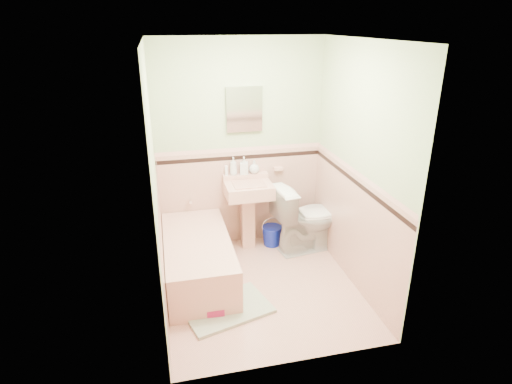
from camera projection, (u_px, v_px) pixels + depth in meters
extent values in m
plane|color=#E4AA95|center=(261.00, 287.00, 4.54)|extent=(2.20, 2.20, 0.00)
plane|color=white|center=(263.00, 39.00, 3.60)|extent=(2.20, 2.20, 0.00)
plane|color=beige|center=(240.00, 147.00, 5.06)|extent=(2.50, 0.00, 2.50)
plane|color=beige|center=(298.00, 228.00, 3.08)|extent=(2.50, 0.00, 2.50)
plane|color=beige|center=(155.00, 186.00, 3.86)|extent=(0.00, 2.50, 2.50)
plane|color=beige|center=(358.00, 170.00, 4.28)|extent=(0.00, 2.50, 2.50)
plane|color=#E7AF9B|center=(241.00, 197.00, 5.30)|extent=(2.00, 0.00, 2.00)
plane|color=#E7AF9B|center=(294.00, 301.00, 3.33)|extent=(2.00, 0.00, 2.00)
plane|color=#E7AF9B|center=(162.00, 248.00, 4.11)|extent=(0.00, 2.20, 2.20)
plane|color=#E7AF9B|center=(352.00, 228.00, 4.52)|extent=(0.00, 2.20, 2.20)
plane|color=black|center=(240.00, 157.00, 5.10)|extent=(2.00, 0.00, 2.00)
plane|color=black|center=(297.00, 243.00, 3.14)|extent=(2.00, 0.00, 2.00)
plane|color=black|center=(158.00, 199.00, 3.91)|extent=(0.00, 2.20, 2.20)
plane|color=black|center=(355.00, 182.00, 4.32)|extent=(0.00, 2.20, 2.20)
plane|color=#E4AB9E|center=(240.00, 149.00, 5.06)|extent=(2.00, 0.00, 2.00)
plane|color=#E4AB9E|center=(297.00, 231.00, 3.10)|extent=(2.00, 0.00, 2.00)
plane|color=#E4AB9E|center=(158.00, 189.00, 3.88)|extent=(0.00, 2.20, 2.20)
plane|color=#E4AB9E|center=(356.00, 173.00, 4.29)|extent=(0.00, 2.20, 2.20)
cube|color=#DFA490|center=(198.00, 260.00, 4.62)|extent=(0.70, 1.50, 0.45)
cylinder|color=silver|center=(190.00, 201.00, 5.12)|extent=(0.04, 0.12, 0.04)
cylinder|color=silver|center=(246.00, 173.00, 5.10)|extent=(0.02, 0.02, 0.10)
cube|color=white|center=(244.00, 109.00, 4.88)|extent=(0.41, 0.04, 0.51)
cube|color=#DFA490|center=(278.00, 169.00, 5.24)|extent=(0.11, 0.07, 0.04)
imported|color=#B2B2B2|center=(233.00, 166.00, 5.07)|extent=(0.09, 0.09, 0.22)
imported|color=#B2B2B2|center=(244.00, 166.00, 5.10)|extent=(0.11, 0.11, 0.21)
imported|color=#B2B2B2|center=(254.00, 167.00, 5.14)|extent=(0.14, 0.14, 0.16)
cylinder|color=white|center=(226.00, 171.00, 5.07)|extent=(0.05, 0.05, 0.12)
imported|color=white|center=(308.00, 217.00, 5.15)|extent=(0.90, 0.60, 0.86)
cube|color=#92A488|center=(227.00, 309.00, 4.18)|extent=(0.93, 0.75, 0.03)
cube|color=#BF1E59|center=(216.00, 312.00, 4.05)|extent=(0.17, 0.09, 0.07)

